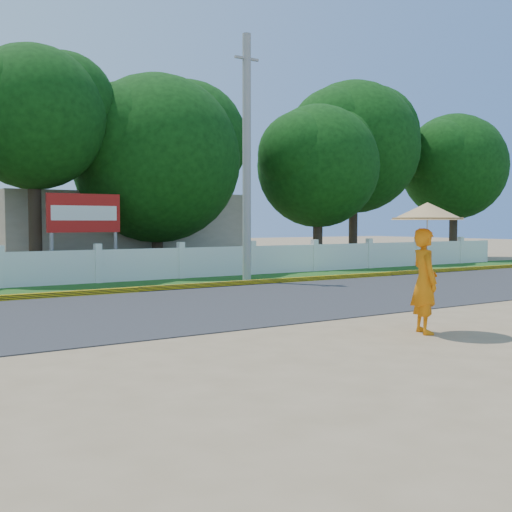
# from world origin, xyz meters

# --- Properties ---
(ground) EXTENTS (120.00, 120.00, 0.00)m
(ground) POSITION_xyz_m (0.00, 0.00, 0.00)
(ground) COLOR #9E8460
(ground) RESTS_ON ground
(road) EXTENTS (60.00, 7.00, 0.02)m
(road) POSITION_xyz_m (0.00, 4.50, 0.01)
(road) COLOR #38383A
(road) RESTS_ON ground
(grass_verge) EXTENTS (60.00, 3.50, 0.03)m
(grass_verge) POSITION_xyz_m (0.00, 9.75, 0.01)
(grass_verge) COLOR #2D601E
(grass_verge) RESTS_ON ground
(curb) EXTENTS (40.00, 0.18, 0.16)m
(curb) POSITION_xyz_m (0.00, 8.05, 0.08)
(curb) COLOR yellow
(curb) RESTS_ON ground
(fence) EXTENTS (40.00, 0.10, 1.10)m
(fence) POSITION_xyz_m (0.00, 11.20, 0.55)
(fence) COLOR silver
(fence) RESTS_ON ground
(building_near) EXTENTS (10.00, 6.00, 3.20)m
(building_near) POSITION_xyz_m (3.00, 18.00, 1.60)
(building_near) COLOR #B7AD99
(building_near) RESTS_ON ground
(utility_pole) EXTENTS (0.28, 0.28, 8.13)m
(utility_pole) POSITION_xyz_m (4.29, 8.94, 4.07)
(utility_pole) COLOR gray
(utility_pole) RESTS_ON ground
(monk_with_parasol) EXTENTS (1.29, 1.29, 2.34)m
(monk_with_parasol) POSITION_xyz_m (1.60, -1.06, 1.53)
(monk_with_parasol) COLOR orange
(monk_with_parasol) RESTS_ON ground
(billboard) EXTENTS (2.50, 0.13, 2.95)m
(billboard) POSITION_xyz_m (-0.06, 12.30, 2.14)
(billboard) COLOR gray
(billboard) RESTS_ON ground
(tree_row) EXTENTS (39.73, 8.12, 9.04)m
(tree_row) POSITION_xyz_m (5.26, 14.27, 5.03)
(tree_row) COLOR #473828
(tree_row) RESTS_ON ground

